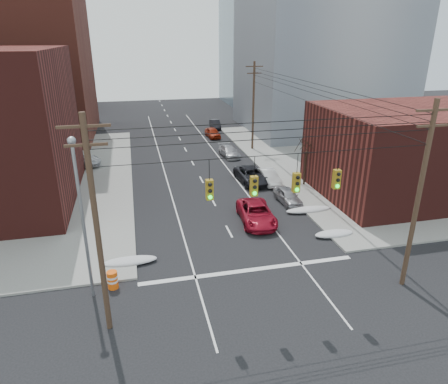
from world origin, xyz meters
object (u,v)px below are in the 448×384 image
red_pickup (256,213)px  lot_car_a (37,180)px  parked_car_a (288,196)px  lot_car_d (7,173)px  parked_car_d (229,151)px  lot_car_b (75,161)px  parked_car_e (213,133)px  parked_car_f (215,124)px  parked_car_b (268,177)px  construction_barrel (113,280)px  parked_car_c (251,175)px

red_pickup → lot_car_a: (-18.50, 12.20, 0.07)m
parked_car_a → lot_car_d: bearing=152.9°
red_pickup → parked_car_d: size_ratio=1.23×
parked_car_d → lot_car_b: (-17.88, -0.81, 0.30)m
lot_car_d → parked_car_e: bearing=-83.5°
parked_car_e → parked_car_f: bearing=71.0°
parked_car_b → parked_car_a: bearing=-92.1°
red_pickup → parked_car_a: size_ratio=1.41×
parked_car_a → lot_car_a: lot_car_a is taller
lot_car_d → construction_barrel: bearing=-176.5°
parked_car_d → lot_car_d: lot_car_d is taller
lot_car_b → parked_car_e: bearing=-54.9°
red_pickup → parked_car_d: bearing=87.4°
parked_car_c → red_pickup: bearing=-107.5°
parked_car_c → lot_car_b: size_ratio=0.94×
parked_car_c → lot_car_a: size_ratio=1.30×
parked_car_a → parked_car_f: bearing=87.2°
lot_car_d → construction_barrel: 23.92m
parked_car_a → construction_barrel: (-14.80, -9.76, -0.09)m
parked_car_b → lot_car_b: bearing=152.4°
construction_barrel → parked_car_e: bearing=69.4°
red_pickup → parked_car_f: bearing=88.0°
parked_car_e → lot_car_a: (-20.79, -16.32, 0.13)m
parked_car_d → lot_car_d: bearing=-176.3°
parked_car_e → lot_car_d: 27.76m
parked_car_b → parked_car_c: size_ratio=0.78×
lot_car_b → construction_barrel: (4.68, -24.28, -0.37)m
parked_car_a → lot_car_b: 24.30m
parked_car_f → parked_car_a: bearing=-86.6°
construction_barrel → lot_car_b: bearing=100.9°
parked_car_a → parked_car_d: (-1.60, 15.34, -0.02)m
lot_car_b → construction_barrel: 24.73m
parked_car_c → parked_car_b: bearing=-24.6°
lot_car_a → lot_car_b: size_ratio=0.72×
parked_car_d → parked_car_b: bearing=-86.3°
parked_car_a → parked_car_f: parked_car_f is taller
parked_car_f → lot_car_d: size_ratio=0.90×
red_pickup → lot_car_d: (-21.76, 14.65, 0.16)m
lot_car_b → red_pickup: bearing=-134.7°
parked_car_c → lot_car_b: lot_car_b is taller
parked_car_b → lot_car_d: bearing=164.1°
parked_car_a → parked_car_b: (0.00, 5.24, 0.03)m
red_pickup → lot_car_b: (-15.59, 17.62, 0.19)m
red_pickup → parked_car_b: size_ratio=1.31×
construction_barrel → lot_car_d: bearing=117.0°
parked_car_a → parked_car_c: 6.08m
red_pickup → lot_car_d: 26.23m
parked_car_b → parked_car_e: 20.24m
parked_car_f → parked_car_b: bearing=-86.6°
parked_car_b → lot_car_d: size_ratio=0.92×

